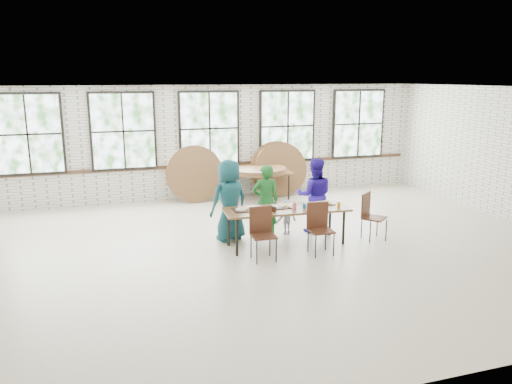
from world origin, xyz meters
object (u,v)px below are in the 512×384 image
(chair_near_left, at_px, (262,229))
(chair_near_right, at_px, (319,224))
(dining_table, at_px, (287,211))
(storage_table, at_px, (258,174))

(chair_near_left, distance_m, chair_near_right, 1.10)
(dining_table, height_order, chair_near_right, chair_near_right)
(chair_near_left, height_order, storage_table, chair_near_left)
(dining_table, relative_size, chair_near_right, 2.57)
(dining_table, distance_m, storage_table, 3.72)
(dining_table, height_order, storage_table, same)
(dining_table, distance_m, chair_near_right, 0.73)
(dining_table, bearing_deg, chair_near_left, -137.37)
(chair_near_right, distance_m, storage_table, 4.26)
(dining_table, xyz_separation_m, chair_near_right, (0.42, -0.58, -0.13))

